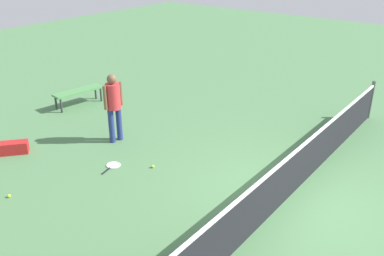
{
  "coord_description": "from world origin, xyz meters",
  "views": [
    {
      "loc": [
        6.61,
        2.72,
        4.55
      ],
      "look_at": [
        0.15,
        -2.24,
        0.9
      ],
      "focal_mm": 39.42,
      "sensor_mm": 36.0,
      "label": 1
    }
  ],
  "objects_px": {
    "tennis_ball_midcourt": "(304,148)",
    "courtside_bench": "(78,92)",
    "tennis_ball_by_net": "(9,196)",
    "tennis_racket_near_player": "(113,166)",
    "equipment_bag": "(8,148)",
    "player_near_side": "(114,102)",
    "tennis_ball_near_player": "(153,166)"
  },
  "relations": [
    {
      "from": "tennis_ball_midcourt",
      "to": "courtside_bench",
      "type": "distance_m",
      "value": 6.71
    },
    {
      "from": "tennis_ball_midcourt",
      "to": "tennis_ball_by_net",
      "type": "bearing_deg",
      "value": -34.36
    },
    {
      "from": "tennis_racket_near_player",
      "to": "equipment_bag",
      "type": "bearing_deg",
      "value": -65.89
    },
    {
      "from": "tennis_ball_midcourt",
      "to": "equipment_bag",
      "type": "distance_m",
      "value": 6.91
    },
    {
      "from": "courtside_bench",
      "to": "equipment_bag",
      "type": "xyz_separation_m",
      "value": [
        3.02,
        1.21,
        -0.28
      ]
    },
    {
      "from": "tennis_ball_by_net",
      "to": "tennis_ball_midcourt",
      "type": "distance_m",
      "value": 6.5
    },
    {
      "from": "tennis_ball_by_net",
      "to": "equipment_bag",
      "type": "bearing_deg",
      "value": -120.92
    },
    {
      "from": "courtside_bench",
      "to": "equipment_bag",
      "type": "bearing_deg",
      "value": 21.84
    },
    {
      "from": "tennis_ball_by_net",
      "to": "tennis_racket_near_player",
      "type": "bearing_deg",
      "value": 162.03
    },
    {
      "from": "player_near_side",
      "to": "tennis_ball_by_net",
      "type": "bearing_deg",
      "value": 4.15
    },
    {
      "from": "tennis_ball_midcourt",
      "to": "courtside_bench",
      "type": "height_order",
      "value": "courtside_bench"
    },
    {
      "from": "tennis_racket_near_player",
      "to": "equipment_bag",
      "type": "distance_m",
      "value": 2.58
    },
    {
      "from": "courtside_bench",
      "to": "equipment_bag",
      "type": "distance_m",
      "value": 3.26
    },
    {
      "from": "tennis_ball_near_player",
      "to": "tennis_ball_by_net",
      "type": "relative_size",
      "value": 1.0
    },
    {
      "from": "tennis_ball_by_net",
      "to": "courtside_bench",
      "type": "height_order",
      "value": "courtside_bench"
    },
    {
      "from": "tennis_ball_by_net",
      "to": "equipment_bag",
      "type": "relative_size",
      "value": 0.08
    },
    {
      "from": "player_near_side",
      "to": "courtside_bench",
      "type": "xyz_separation_m",
      "value": [
        -1.01,
        -2.68,
        -0.59
      ]
    },
    {
      "from": "player_near_side",
      "to": "courtside_bench",
      "type": "distance_m",
      "value": 2.92
    },
    {
      "from": "tennis_ball_near_player",
      "to": "tennis_ball_by_net",
      "type": "xyz_separation_m",
      "value": [
        2.55,
        -1.42,
        0.0
      ]
    },
    {
      "from": "player_near_side",
      "to": "equipment_bag",
      "type": "height_order",
      "value": "player_near_side"
    },
    {
      "from": "tennis_ball_near_player",
      "to": "equipment_bag",
      "type": "bearing_deg",
      "value": -63.6
    },
    {
      "from": "equipment_bag",
      "to": "tennis_ball_by_net",
      "type": "bearing_deg",
      "value": 59.08
    },
    {
      "from": "tennis_racket_near_player",
      "to": "tennis_ball_near_player",
      "type": "relative_size",
      "value": 9.19
    },
    {
      "from": "tennis_ball_near_player",
      "to": "courtside_bench",
      "type": "distance_m",
      "value": 4.57
    },
    {
      "from": "player_near_side",
      "to": "courtside_bench",
      "type": "height_order",
      "value": "player_near_side"
    },
    {
      "from": "player_near_side",
      "to": "tennis_ball_by_net",
      "type": "height_order",
      "value": "player_near_side"
    },
    {
      "from": "tennis_racket_near_player",
      "to": "tennis_ball_by_net",
      "type": "bearing_deg",
      "value": -17.97
    },
    {
      "from": "tennis_racket_near_player",
      "to": "player_near_side",
      "type": "bearing_deg",
      "value": -136.91
    },
    {
      "from": "equipment_bag",
      "to": "courtside_bench",
      "type": "bearing_deg",
      "value": -158.16
    },
    {
      "from": "tennis_ball_midcourt",
      "to": "tennis_ball_near_player",
      "type": "bearing_deg",
      "value": -38.63
    },
    {
      "from": "player_near_side",
      "to": "tennis_ball_by_net",
      "type": "xyz_separation_m",
      "value": [
        3.01,
        0.22,
        -0.98
      ]
    },
    {
      "from": "tennis_racket_near_player",
      "to": "equipment_bag",
      "type": "relative_size",
      "value": 0.76
    }
  ]
}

